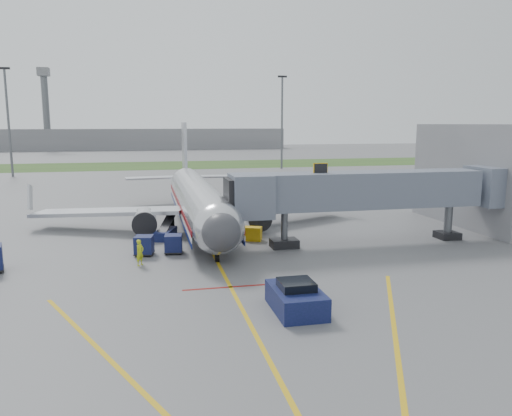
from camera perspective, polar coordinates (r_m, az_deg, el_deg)
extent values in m
plane|color=#565659|center=(35.30, -4.02, -6.97)|extent=(400.00, 400.00, 0.00)
cube|color=#2D4C1E|center=(123.98, -10.20, 4.84)|extent=(300.00, 25.00, 0.01)
cube|color=gold|center=(33.41, -3.51, -7.93)|extent=(0.25, 50.00, 0.01)
cube|color=maroon|center=(31.53, -2.93, -9.00)|extent=(6.00, 0.25, 0.01)
cube|color=gold|center=(21.95, -14.69, -18.01)|extent=(9.52, 20.04, 0.01)
cube|color=gold|center=(24.48, 15.77, -15.05)|extent=(9.52, 20.04, 0.01)
cylinder|color=silver|center=(49.27, -6.63, 0.97)|extent=(3.80, 28.00, 3.80)
sphere|color=silver|center=(35.59, -4.31, -2.35)|extent=(3.80, 3.80, 3.80)
sphere|color=#38383D|center=(34.33, -4.00, -2.79)|extent=(2.74, 2.74, 2.74)
cube|color=black|center=(35.09, -4.23, -1.60)|extent=(2.20, 1.20, 0.55)
cone|color=silver|center=(65.57, -8.12, 3.09)|extent=(3.80, 5.00, 3.80)
cube|color=#B7BAC1|center=(64.75, -8.17, 6.56)|extent=(0.35, 4.20, 7.00)
cube|color=#B7BAC1|center=(49.31, -16.49, -0.42)|extent=(15.10, 8.59, 1.13)
cube|color=#B7BAC1|center=(50.96, 2.93, 0.29)|extent=(15.10, 8.59, 1.13)
cylinder|color=silver|center=(46.30, -12.63, -1.46)|extent=(2.10, 3.60, 2.10)
cylinder|color=silver|center=(47.39, 0.04, -0.97)|extent=(2.10, 3.60, 2.10)
cube|color=maroon|center=(49.55, -4.42, 0.64)|extent=(0.05, 28.00, 0.45)
cube|color=navy|center=(49.70, -4.41, -0.38)|extent=(0.05, 28.00, 0.35)
cylinder|color=black|center=(37.12, -4.48, -5.66)|extent=(0.28, 0.70, 0.70)
cylinder|color=black|center=(49.96, -9.61, -1.60)|extent=(0.50, 1.00, 1.00)
cylinder|color=black|center=(50.47, -3.71, -1.37)|extent=(0.50, 1.00, 1.00)
cube|color=slate|center=(42.78, 12.37, 2.06)|extent=(20.00, 3.00, 3.00)
cube|color=slate|center=(39.72, -0.59, 1.43)|extent=(3.20, 3.60, 3.40)
cube|color=black|center=(39.49, -2.30, 1.37)|extent=(1.60, 3.00, 2.80)
cube|color=#E1A90D|center=(41.07, 7.37, 4.43)|extent=(1.20, 0.15, 1.00)
cylinder|color=#595B60|center=(40.88, 3.26, -2.41)|extent=(0.56, 0.56, 3.10)
cube|color=black|center=(41.15, 3.25, -4.05)|extent=(2.20, 1.60, 0.70)
cylinder|color=#595B60|center=(47.15, 21.10, -1.43)|extent=(0.70, 0.70, 3.10)
cube|color=black|center=(47.39, 21.01, -2.92)|extent=(1.80, 1.80, 0.60)
cube|color=slate|center=(49.02, 25.23, 2.31)|extent=(3.00, 4.00, 3.40)
cube|color=slate|center=(55.97, 26.22, 3.45)|extent=(10.00, 16.00, 10.00)
cylinder|color=#595B60|center=(106.48, -26.43, 8.61)|extent=(0.44, 0.44, 20.00)
cube|color=black|center=(106.96, -26.85, 14.07)|extent=(2.00, 0.40, 0.40)
cylinder|color=#595B60|center=(112.51, 2.98, 9.60)|extent=(0.44, 0.44, 20.00)
cube|color=black|center=(112.97, 3.03, 14.78)|extent=(2.00, 0.40, 0.40)
cube|color=slate|center=(203.63, -14.02, 7.66)|extent=(120.00, 14.00, 8.00)
cylinder|color=#595B60|center=(201.59, -22.86, 10.02)|extent=(2.40, 2.40, 28.00)
cube|color=slate|center=(202.40, -23.13, 14.12)|extent=(4.00, 4.00, 3.00)
cube|color=#0B1633|center=(27.61, 4.61, -10.41)|extent=(2.52, 4.10, 1.25)
cube|color=black|center=(27.35, 4.63, -8.84)|extent=(1.83, 1.83, 0.57)
cylinder|color=black|center=(26.08, 3.39, -12.03)|extent=(0.25, 0.91, 0.91)
cylinder|color=black|center=(26.68, 7.70, -11.59)|extent=(0.25, 0.91, 0.91)
cylinder|color=black|center=(28.74, 1.74, -9.92)|extent=(0.25, 0.91, 0.91)
cylinder|color=black|center=(29.29, 5.67, -9.59)|extent=(0.25, 0.91, 0.91)
cube|color=#0B1633|center=(39.69, -9.42, -3.99)|extent=(1.47, 1.47, 1.33)
cube|color=black|center=(39.85, -9.39, -4.91)|extent=(1.51, 1.51, 0.10)
cylinder|color=black|center=(39.40, -10.18, -5.15)|extent=(0.21, 0.26, 0.24)
cylinder|color=black|center=(39.34, -8.69, -5.13)|extent=(0.21, 0.26, 0.24)
cylinder|color=black|center=(40.39, -10.08, -4.78)|extent=(0.21, 0.26, 0.24)
cylinder|color=black|center=(40.33, -8.62, -4.76)|extent=(0.21, 0.26, 0.24)
cube|color=#0B1633|center=(39.57, -12.68, -4.11)|extent=(1.59, 1.59, 1.36)
cube|color=black|center=(39.74, -12.64, -5.05)|extent=(1.64, 1.64, 0.11)
cylinder|color=black|center=(39.35, -13.54, -5.28)|extent=(0.24, 0.28, 0.25)
cylinder|color=black|center=(39.15, -12.03, -5.31)|extent=(0.24, 0.28, 0.25)
cylinder|color=black|center=(40.35, -13.23, -4.90)|extent=(0.24, 0.28, 0.25)
cylinder|color=black|center=(40.15, -11.76, -4.92)|extent=(0.24, 0.28, 0.25)
cylinder|color=black|center=(38.34, -27.18, -6.46)|extent=(0.30, 0.35, 0.30)
cylinder|color=black|center=(39.59, -27.15, -5.97)|extent=(0.30, 0.35, 0.30)
cube|color=#0B1633|center=(45.01, -10.30, -2.92)|extent=(2.23, 3.47, 0.81)
cube|color=black|center=(45.26, -10.17, -1.74)|extent=(1.93, 3.70, 1.27)
cylinder|color=black|center=(44.09, -11.28, -3.42)|extent=(0.35, 0.54, 0.50)
cylinder|color=black|center=(43.83, -10.16, -3.47)|extent=(0.35, 0.54, 0.50)
cylinder|color=black|center=(46.27, -10.42, -2.78)|extent=(0.35, 0.54, 0.50)
cylinder|color=black|center=(46.02, -9.34, -2.81)|extent=(0.35, 0.54, 0.50)
cube|color=#E1A90D|center=(43.46, -0.36, -2.96)|extent=(1.76, 1.49, 1.19)
cylinder|color=black|center=(43.65, -1.01, -3.50)|extent=(0.30, 0.35, 0.30)
cylinder|color=black|center=(43.47, 0.28, -3.56)|extent=(0.30, 0.35, 0.30)
imported|color=#B3C517|center=(36.80, -13.13, -4.98)|extent=(0.80, 0.82, 1.89)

